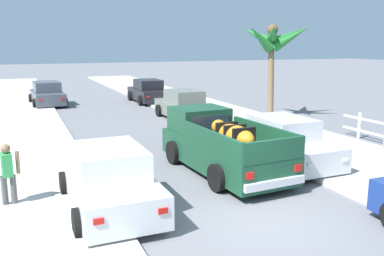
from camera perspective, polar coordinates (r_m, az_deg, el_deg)
name	(u,v)px	position (r m, az deg, el deg)	size (l,w,h in m)	color
ground_plane	(264,223)	(9.45, 9.94, -12.86)	(160.00, 160.00, 0.00)	slate
sidewalk_left	(10,133)	(19.55, -23.97, -0.70)	(4.81, 60.00, 0.12)	beige
sidewalk_right	(225,117)	(21.97, 4.55, 1.54)	(4.81, 60.00, 0.12)	beige
curb_left	(35,132)	(19.56, -21.03, -0.49)	(0.16, 60.00, 0.10)	silver
curb_right	(208,118)	(21.54, 2.18, 1.33)	(0.16, 60.00, 0.10)	silver
pickup_truck	(220,145)	(12.73, 3.90, -2.39)	(2.42, 5.31, 1.80)	#19472D
car_left_near	(148,92)	(28.03, -6.13, 5.04)	(2.03, 4.26, 1.54)	black
car_left_mid	(47,94)	(28.00, -19.47, 4.43)	(2.20, 4.33, 1.54)	#474C56
car_right_mid	(184,106)	(21.53, -1.17, 3.12)	(2.08, 4.29, 1.54)	slate
car_left_far	(109,180)	(10.01, -11.46, -7.11)	(2.02, 4.26, 1.54)	silver
car_right_far	(284,142)	(13.81, 12.60, -1.96)	(2.03, 4.26, 1.54)	silver
palm_tree_left_fore	(274,40)	(22.00, 11.30, 11.92)	(3.63, 3.62, 4.96)	brown
pedestrian	(7,172)	(10.70, -24.25, -5.58)	(0.57, 0.41, 1.59)	#4C4C4C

